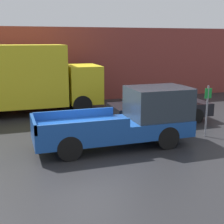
% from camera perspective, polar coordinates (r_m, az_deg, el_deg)
% --- Properties ---
extents(ground_plane, '(60.00, 60.00, 0.00)m').
position_cam_1_polar(ground_plane, '(11.21, -4.13, -6.91)').
color(ground_plane, '#232326').
extents(building_wall, '(28.00, 0.15, 4.58)m').
position_cam_1_polar(building_wall, '(19.54, -10.85, 8.35)').
color(building_wall, brown).
rests_on(building_wall, ground).
extents(pickup_truck, '(5.71, 1.95, 2.11)m').
position_cam_1_polar(pickup_truck, '(11.46, 3.26, -1.27)').
color(pickup_truck, '#194799').
rests_on(pickup_truck, ground).
extents(car, '(4.76, 1.88, 1.63)m').
position_cam_1_polar(car, '(14.99, 8.92, 1.36)').
color(car, black).
rests_on(car, ground).
extents(delivery_truck, '(7.83, 2.58, 3.57)m').
position_cam_1_polar(delivery_truck, '(16.85, -16.71, 6.01)').
color(delivery_truck, gold).
rests_on(delivery_truck, ground).
extents(parking_sign, '(0.30, 0.07, 2.07)m').
position_cam_1_polar(parking_sign, '(12.96, 16.98, 0.70)').
color(parking_sign, gray).
rests_on(parking_sign, ground).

